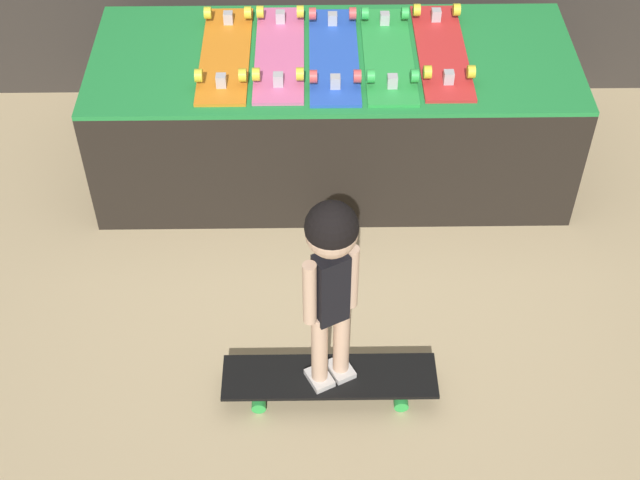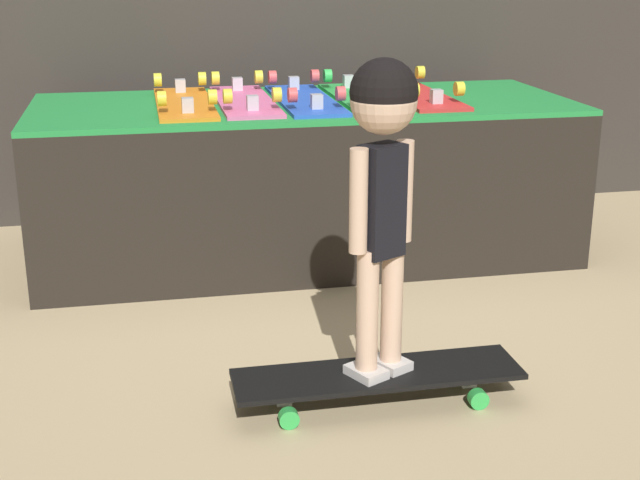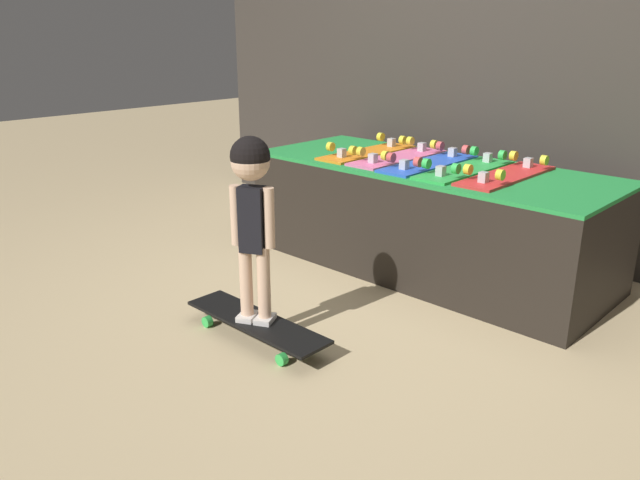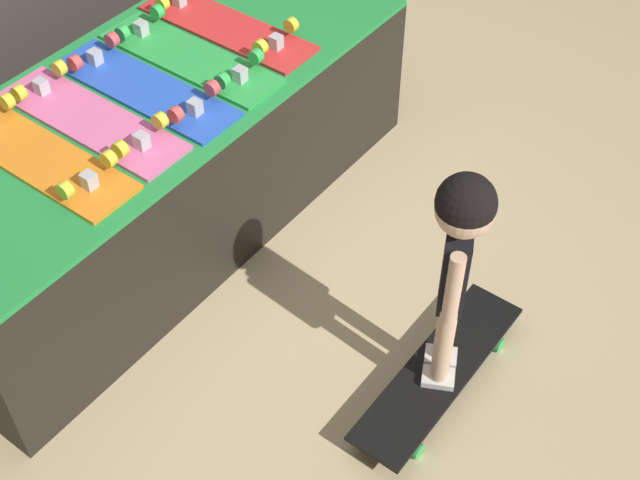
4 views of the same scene
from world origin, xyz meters
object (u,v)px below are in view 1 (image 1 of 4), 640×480
(skateboard_blue_on_rack, at_px, (334,53))
(child, at_px, (331,265))
(skateboard_green_on_rack, at_px, (388,53))
(skateboard_red_on_rack, at_px, (442,49))
(skateboard_pink_on_rack, at_px, (280,51))
(skateboard_orange_on_rack, at_px, (225,53))
(skateboard_on_floor, at_px, (330,378))

(skateboard_blue_on_rack, distance_m, child, 1.26)
(skateboard_green_on_rack, bearing_deg, skateboard_red_on_rack, 6.24)
(skateboard_blue_on_rack, xyz_separation_m, skateboard_green_on_rack, (0.23, 0.00, 0.00))
(skateboard_pink_on_rack, bearing_deg, skateboard_orange_on_rack, -178.79)
(skateboard_orange_on_rack, xyz_separation_m, skateboard_green_on_rack, (0.68, -0.01, 0.00))
(skateboard_orange_on_rack, bearing_deg, skateboard_on_floor, -71.96)
(skateboard_blue_on_rack, bearing_deg, skateboard_on_floor, -91.80)
(skateboard_pink_on_rack, distance_m, skateboard_on_floor, 1.40)
(skateboard_orange_on_rack, distance_m, skateboard_red_on_rack, 0.91)
(skateboard_orange_on_rack, distance_m, skateboard_green_on_rack, 0.68)
(skateboard_pink_on_rack, distance_m, child, 1.29)
(skateboard_blue_on_rack, relative_size, child, 0.87)
(skateboard_orange_on_rack, xyz_separation_m, child, (0.41, -1.27, 0.04))
(skateboard_green_on_rack, height_order, skateboard_on_floor, skateboard_green_on_rack)
(skateboard_red_on_rack, distance_m, skateboard_on_floor, 1.48)
(skateboard_pink_on_rack, relative_size, skateboard_green_on_rack, 1.00)
(skateboard_blue_on_rack, distance_m, skateboard_green_on_rack, 0.23)
(skateboard_blue_on_rack, bearing_deg, skateboard_green_on_rack, 0.01)
(skateboard_green_on_rack, xyz_separation_m, child, (-0.27, -1.26, 0.04))
(skateboard_red_on_rack, xyz_separation_m, skateboard_on_floor, (-0.49, -1.28, -0.55))
(child, bearing_deg, skateboard_on_floor, 63.01)
(skateboard_green_on_rack, xyz_separation_m, skateboard_red_on_rack, (0.23, 0.02, 0.00))
(skateboard_pink_on_rack, xyz_separation_m, skateboard_blue_on_rack, (0.23, -0.02, 0.00))
(skateboard_blue_on_rack, bearing_deg, child, -91.80)
(skateboard_green_on_rack, relative_size, child, 0.87)
(skateboard_pink_on_rack, bearing_deg, skateboard_on_floor, -81.65)
(skateboard_red_on_rack, relative_size, skateboard_on_floor, 0.93)
(skateboard_red_on_rack, bearing_deg, skateboard_on_floor, -111.03)
(skateboard_pink_on_rack, height_order, skateboard_on_floor, skateboard_pink_on_rack)
(skateboard_on_floor, bearing_deg, skateboard_pink_on_rack, 98.35)
(skateboard_red_on_rack, bearing_deg, skateboard_orange_on_rack, -179.27)
(skateboard_red_on_rack, relative_size, child, 0.87)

